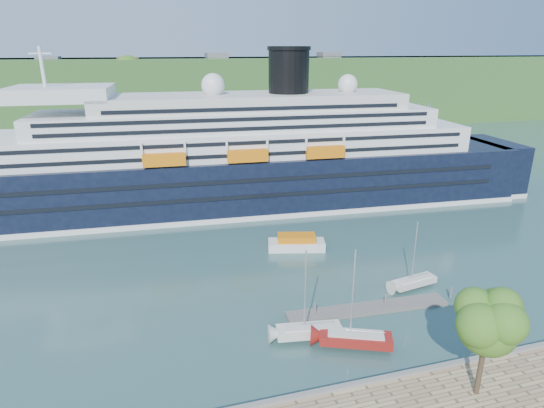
% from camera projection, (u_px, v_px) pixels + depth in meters
% --- Properties ---
extents(ground, '(400.00, 400.00, 0.00)m').
position_uv_depth(ground, '(379.00, 388.00, 38.51)').
color(ground, '#2F5552').
rests_on(ground, ground).
extents(far_hillside, '(400.00, 50.00, 24.00)m').
position_uv_depth(far_hillside, '(189.00, 93.00, 166.52)').
color(far_hillside, '#335E25').
rests_on(far_hillside, ground).
extents(quay_coping, '(220.00, 0.50, 0.30)m').
position_uv_depth(quay_coping, '(381.00, 379.00, 37.96)').
color(quay_coping, slate).
rests_on(quay_coping, promenade).
extents(cruise_ship, '(124.67, 26.02, 27.79)m').
position_uv_depth(cruise_ship, '(215.00, 131.00, 78.36)').
color(cruise_ship, black).
rests_on(cruise_ship, ground).
extents(promenade_tree, '(6.13, 6.13, 10.16)m').
position_uv_depth(promenade_tree, '(486.00, 339.00, 34.99)').
color(promenade_tree, '#2D5B18').
rests_on(promenade_tree, promenade).
extents(floating_pontoon, '(18.41, 3.27, 0.41)m').
position_uv_depth(floating_pontoon, '(368.00, 308.00, 49.99)').
color(floating_pontoon, gray).
rests_on(floating_pontoon, ground).
extents(sailboat_white_near, '(7.35, 3.01, 9.22)m').
position_uv_depth(sailboat_white_near, '(310.00, 298.00, 43.58)').
color(sailboat_white_near, silver).
rests_on(sailboat_white_near, ground).
extents(sailboat_red, '(7.83, 4.94, 9.83)m').
position_uv_depth(sailboat_red, '(358.00, 303.00, 42.17)').
color(sailboat_red, maroon).
rests_on(sailboat_red, ground).
extents(sailboat_white_far, '(6.53, 2.78, 8.18)m').
position_uv_depth(sailboat_white_far, '(417.00, 257.00, 53.36)').
color(sailboat_white_far, silver).
rests_on(sailboat_white_far, ground).
extents(tender_launch, '(8.56, 4.72, 2.25)m').
position_uv_depth(tender_launch, '(296.00, 242.00, 64.85)').
color(tender_launch, orange).
rests_on(tender_launch, ground).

